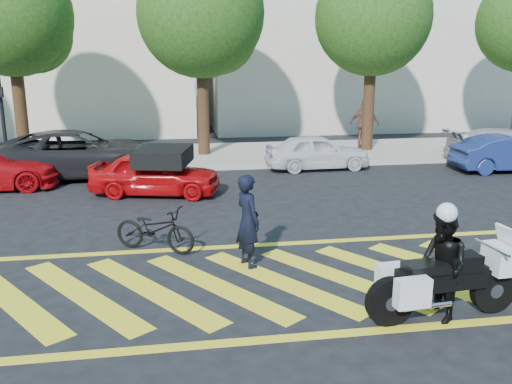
{
  "coord_description": "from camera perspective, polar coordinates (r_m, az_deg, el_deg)",
  "views": [
    {
      "loc": [
        -1.31,
        -8.5,
        3.79
      ],
      "look_at": [
        0.43,
        2.23,
        1.05
      ],
      "focal_mm": 38.0,
      "sensor_mm": 36.0,
      "label": 1
    }
  ],
  "objects": [
    {
      "name": "parked_right",
      "position": [
        20.04,
        25.04,
        3.67
      ],
      "size": [
        3.72,
        1.4,
        1.21
      ],
      "primitive_type": "imported",
      "rotation": [
        0.0,
        0.0,
        1.54
      ],
      "color": "navy",
      "rests_on": "ground"
    },
    {
      "name": "police_motorcycle",
      "position": [
        8.47,
        18.98,
        -8.89
      ],
      "size": [
        2.45,
        0.81,
        1.08
      ],
      "rotation": [
        0.0,
        0.0,
        0.09
      ],
      "color": "black",
      "rests_on": "ground"
    },
    {
      "name": "sidewalk",
      "position": [
        20.88,
        -5.46,
        3.83
      ],
      "size": [
        60.0,
        5.0,
        0.15
      ],
      "primitive_type": "cube",
      "color": "#9E998E",
      "rests_on": "ground"
    },
    {
      "name": "crosswalk",
      "position": [
        9.39,
        -0.64,
        -9.63
      ],
      "size": [
        12.33,
        4.0,
        0.01
      ],
      "color": "yellow",
      "rests_on": "ground"
    },
    {
      "name": "signal_pole",
      "position": [
        19.05,
        -25.16,
        7.19
      ],
      "size": [
        0.28,
        0.43,
        3.2
      ],
      "color": "black",
      "rests_on": "ground"
    },
    {
      "name": "building_left",
      "position": [
        30.27,
        -22.81,
        15.38
      ],
      "size": [
        16.0,
        8.0,
        10.0
      ],
      "primitive_type": "cube",
      "color": "beige",
      "rests_on": "ground"
    },
    {
      "name": "red_convertible",
      "position": [
        15.33,
        -10.56,
        1.94
      ],
      "size": [
        3.82,
        2.23,
        1.22
      ],
      "primitive_type": "imported",
      "rotation": [
        0.0,
        0.0,
        1.34
      ],
      "color": "#B9080C",
      "rests_on": "ground"
    },
    {
      "name": "officer_bike",
      "position": [
        9.88,
        -0.86,
        -3.05
      ],
      "size": [
        0.61,
        0.74,
        1.74
      ],
      "primitive_type": "imported",
      "rotation": [
        0.0,
        0.0,
        1.93
      ],
      "color": "black",
      "rests_on": "ground"
    },
    {
      "name": "tree_left",
      "position": [
        21.21,
        -24.0,
        16.24
      ],
      "size": [
        4.2,
        4.2,
        7.26
      ],
      "color": "black",
      "rests_on": "ground"
    },
    {
      "name": "ground",
      "position": [
        9.4,
        -0.41,
        -9.63
      ],
      "size": [
        90.0,
        90.0,
        0.0
      ],
      "primitive_type": "plane",
      "color": "black",
      "rests_on": "ground"
    },
    {
      "name": "tree_right",
      "position": [
        22.08,
        12.45,
        17.09
      ],
      "size": [
        4.4,
        4.4,
        7.41
      ],
      "color": "black",
      "rests_on": "ground"
    },
    {
      "name": "officer_moto",
      "position": [
        8.38,
        19.0,
        -7.42
      ],
      "size": [
        0.69,
        0.85,
        1.64
      ],
      "primitive_type": "imported",
      "rotation": [
        0.0,
        0.0,
        -1.48
      ],
      "color": "black",
      "rests_on": "ground"
    },
    {
      "name": "tree_center",
      "position": [
        20.66,
        -5.44,
        17.72
      ],
      "size": [
        4.6,
        4.6,
        7.56
      ],
      "color": "black",
      "rests_on": "ground"
    },
    {
      "name": "parked_mid_left",
      "position": [
        18.2,
        -18.34,
        3.83
      ],
      "size": [
        5.62,
        2.95,
        1.51
      ],
      "primitive_type": "imported",
      "rotation": [
        0.0,
        0.0,
        1.65
      ],
      "color": "black",
      "rests_on": "ground"
    },
    {
      "name": "parked_mid_right",
      "position": [
        18.66,
        6.44,
        4.22
      ],
      "size": [
        3.58,
        1.53,
        1.2
      ],
      "primitive_type": "imported",
      "rotation": [
        0.0,
        0.0,
        1.6
      ],
      "color": "silver",
      "rests_on": "ground"
    },
    {
      "name": "building_right",
      "position": [
        31.3,
        10.53,
        17.06
      ],
      "size": [
        16.0,
        8.0,
        11.0
      ],
      "primitive_type": "cube",
      "color": "beige",
      "rests_on": "ground"
    },
    {
      "name": "parked_far_right",
      "position": [
        21.55,
        24.88,
        4.41
      ],
      "size": [
        4.35,
        1.78,
        1.26
      ],
      "primitive_type": "imported",
      "rotation": [
        0.0,
        0.0,
        1.57
      ],
      "color": "#A5A9AD",
      "rests_on": "ground"
    },
    {
      "name": "bicycle",
      "position": [
        10.94,
        -10.6,
        -3.85
      ],
      "size": [
        1.81,
        1.36,
        0.91
      ],
      "primitive_type": "imported",
      "rotation": [
        0.0,
        0.0,
        1.07
      ],
      "color": "black",
      "rests_on": "ground"
    },
    {
      "name": "pedestrian_right",
      "position": [
        22.3,
        11.33,
        7.04
      ],
      "size": [
        1.24,
        1.01,
        1.97
      ],
      "primitive_type": "imported",
      "rotation": [
        0.0,
        0.0,
        2.6
      ],
      "color": "brown",
      "rests_on": "sidewalk"
    }
  ]
}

